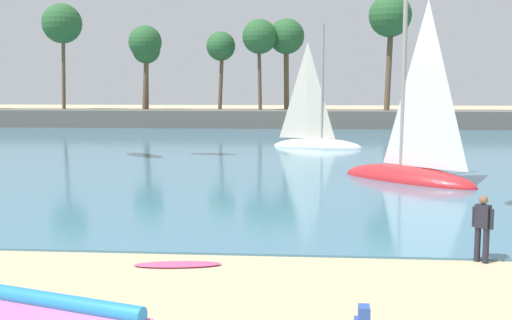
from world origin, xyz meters
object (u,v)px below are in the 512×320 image
object	(u,v)px
backpack_by_trailer	(363,319)
surfboard	(178,264)
person_at_waterline	(482,227)
sailboat_mid_bay	(315,135)
sailboat_near_shore	(411,161)
folded_kite	(43,318)

from	to	relation	value
backpack_by_trailer	surfboard	distance (m)	5.49
person_at_waterline	sailboat_mid_bay	size ratio (longest dim) A/B	0.18
sailboat_near_shore	sailboat_mid_bay	world-z (taller)	sailboat_near_shore
backpack_by_trailer	sailboat_near_shore	size ratio (longest dim) A/B	0.04
surfboard	folded_kite	bearing A→B (deg)	-107.44
sailboat_mid_bay	person_at_waterline	bearing A→B (deg)	-82.56
sailboat_near_shore	sailboat_mid_bay	bearing A→B (deg)	104.95
person_at_waterline	sailboat_near_shore	world-z (taller)	sailboat_near_shore
sailboat_mid_bay	folded_kite	bearing A→B (deg)	-97.82
sailboat_near_shore	person_at_waterline	bearing A→B (deg)	-91.67
folded_kite	person_at_waterline	xyz separation A→B (m)	(8.35, 6.40, 0.13)
backpack_by_trailer	sailboat_near_shore	xyz separation A→B (m)	(3.67, 17.42, 0.74)
surfboard	sailboat_mid_bay	distance (m)	29.06
folded_kite	sailboat_mid_bay	xyz separation A→B (m)	(4.71, 34.29, 0.11)
person_at_waterline	surfboard	size ratio (longest dim) A/B	0.79
person_at_waterline	sailboat_mid_bay	xyz separation A→B (m)	(-3.64, 27.90, -0.02)
person_at_waterline	surfboard	xyz separation A→B (m)	(-7.39, -0.91, -0.85)
backpack_by_trailer	sailboat_near_shore	world-z (taller)	sailboat_near_shore
surfboard	sailboat_mid_bay	world-z (taller)	sailboat_mid_bay
sailboat_near_shore	surfboard	bearing A→B (deg)	-119.41
sailboat_near_shore	backpack_by_trailer	bearing A→B (deg)	-101.88
backpack_by_trailer	sailboat_near_shore	bearing A→B (deg)	78.12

